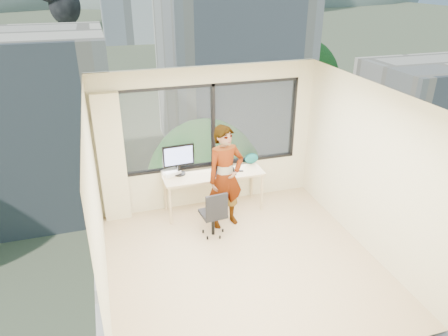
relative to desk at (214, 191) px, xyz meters
name	(u,v)px	position (x,y,z in m)	size (l,w,h in m)	color
floor	(243,263)	(0.00, -1.66, -0.38)	(4.00, 4.00, 0.01)	tan
ceiling	(247,97)	(0.00, -1.66, 2.23)	(4.00, 4.00, 0.01)	white
wall_front	(314,279)	(0.00, -3.66, 0.93)	(4.00, 0.01, 2.60)	beige
wall_left	(96,209)	(-2.00, -1.66, 0.93)	(0.01, 4.00, 2.60)	beige
wall_right	(369,170)	(2.00, -1.66, 0.93)	(0.01, 4.00, 2.60)	beige
window_wall	(210,126)	(0.05, 0.34, 1.15)	(3.30, 0.16, 1.55)	black
curtain	(112,159)	(-1.72, 0.22, 0.77)	(0.45, 0.14, 2.30)	beige
desk	(214,191)	(0.00, 0.00, 0.00)	(1.80, 0.60, 0.75)	tan
chair	(213,212)	(-0.23, -0.79, 0.06)	(0.44, 0.44, 0.87)	black
person	(225,177)	(0.07, -0.53, 0.53)	(0.66, 0.43, 1.82)	#2D2D33
monitor	(179,160)	(-0.59, 0.14, 0.66)	(0.57, 0.12, 0.57)	black
game_console	(171,172)	(-0.73, 0.18, 0.41)	(0.29, 0.24, 0.07)	white
laptop	(224,167)	(0.19, -0.05, 0.50)	(0.38, 0.40, 0.25)	black
cellphone	(240,171)	(0.49, -0.07, 0.38)	(0.11, 0.05, 0.01)	black
pen_cup	(232,170)	(0.34, -0.07, 0.42)	(0.07, 0.07, 0.09)	black
handbag	(251,158)	(0.80, 0.19, 0.48)	(0.27, 0.13, 0.20)	#0D5351
exterior_ground	(100,43)	(0.00, 118.34, -14.38)	(400.00, 400.00, 0.04)	#515B3D
near_bldg_a	(9,125)	(-9.00, 28.34, -7.38)	(16.00, 12.00, 14.00)	beige
near_bldg_b	(230,74)	(12.00, 36.34, -6.38)	(14.00, 13.00, 16.00)	beige
near_bldg_c	(427,113)	(30.00, 26.34, -9.38)	(12.00, 10.00, 10.00)	beige
tree_b	(206,201)	(4.00, 16.34, -9.88)	(7.60, 7.60, 9.00)	#1C511B
tree_c	(303,90)	(22.00, 38.34, -9.38)	(8.40, 8.40, 10.00)	#1C511B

